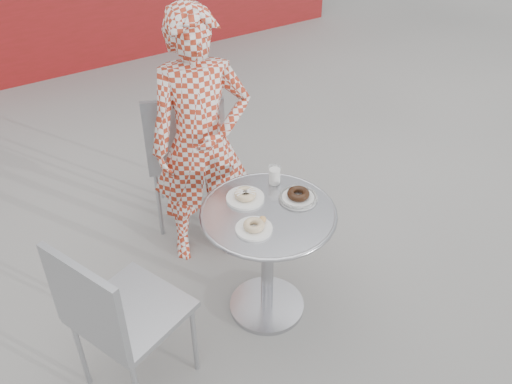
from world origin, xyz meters
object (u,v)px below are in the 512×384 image
plate_far (245,196)px  plate_near (254,227)px  bistro_table (268,238)px  plate_checker (298,196)px  chair_far (190,178)px  chair_left (135,340)px  seated_person (201,143)px  milk_cup (275,175)px

plate_far → plate_near: plate_far is taller
plate_near → bistro_table: bearing=31.4°
plate_near → plate_checker: 0.32m
chair_far → plate_near: (-0.13, -1.05, 0.41)m
chair_left → plate_near: 0.78m
seated_person → chair_left: bearing=-119.7°
plate_checker → milk_cup: milk_cup is taller
seated_person → plate_near: 0.71m
plate_far → plate_checker: size_ratio=0.98×
plate_far → milk_cup: bearing=11.2°
plate_far → plate_near: size_ratio=1.09×
chair_left → plate_checker: bearing=-108.1°
chair_left → plate_far: size_ratio=4.80×
chair_left → seated_person: (0.73, 0.69, 0.49)m
bistro_table → milk_cup: 0.33m
plate_near → plate_checker: size_ratio=0.89×
plate_checker → chair_far: bearing=100.6°
chair_far → chair_left: bearing=77.0°
chair_far → bistro_table: bearing=113.9°
chair_far → plate_checker: bearing=124.9°
chair_far → plate_far: size_ratio=5.02×
seated_person → chair_far: bearing=97.0°
chair_far → chair_left: chair_far is taller
seated_person → plate_checker: 0.66m
bistro_table → plate_far: plate_far is taller
chair_far → chair_left: (-0.79, -1.04, -0.01)m
seated_person → plate_near: seated_person is taller
plate_far → plate_checker: (0.23, -0.14, -0.00)m
plate_checker → plate_near: bearing=-164.1°
plate_checker → plate_far: bearing=149.2°
bistro_table → chair_far: size_ratio=0.71×
bistro_table → plate_near: (-0.13, -0.08, 0.19)m
chair_left → milk_cup: bearing=-97.5°
bistro_table → chair_left: size_ratio=0.75×
chair_far → chair_left: size_ratio=1.05×
seated_person → plate_far: seated_person is taller
plate_checker → seated_person: bearing=111.4°
seated_person → milk_cup: size_ratio=15.08×
chair_far → milk_cup: 0.91m
seated_person → plate_checker: seated_person is taller
seated_person → plate_near: (-0.07, -0.70, -0.07)m
chair_left → plate_checker: 1.06m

